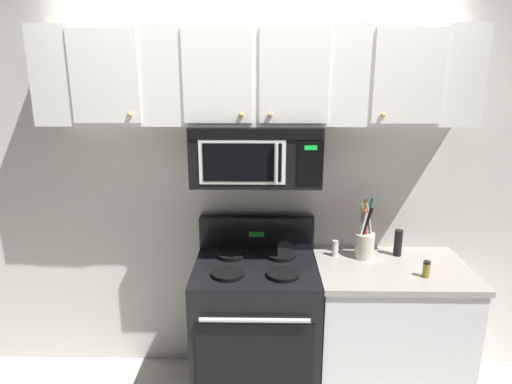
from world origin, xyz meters
TOP-DOWN VIEW (x-y plane):
  - back_wall at (0.00, 0.79)m, footprint 5.20×0.10m
  - stove_range at (0.00, 0.42)m, footprint 0.76×0.69m
  - over_range_microwave at (-0.00, 0.54)m, footprint 0.76×0.43m
  - upper_cabinets at (-0.00, 0.57)m, footprint 2.50×0.36m
  - counter_segment at (0.84, 0.43)m, footprint 0.93×0.65m
  - utensil_crock_cream at (0.69, 0.56)m, footprint 0.12×0.12m
  - salt_shaker at (0.51, 0.58)m, footprint 0.04×0.04m
  - pepper_mill at (0.91, 0.60)m, footprint 0.05×0.05m
  - spice_jar at (0.99, 0.28)m, footprint 0.04×0.04m

SIDE VIEW (x-z plane):
  - counter_segment at x=0.84m, z-range 0.00..0.90m
  - stove_range at x=0.00m, z-range -0.09..1.03m
  - spice_jar at x=0.99m, z-range 0.90..1.00m
  - salt_shaker at x=0.51m, z-range 0.90..1.00m
  - pepper_mill at x=0.91m, z-range 0.90..1.07m
  - utensil_crock_cream at x=0.69m, z-range 0.81..1.21m
  - back_wall at x=0.00m, z-range 0.00..2.70m
  - over_range_microwave at x=0.00m, z-range 1.40..1.75m
  - upper_cabinets at x=0.00m, z-range 1.75..2.30m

